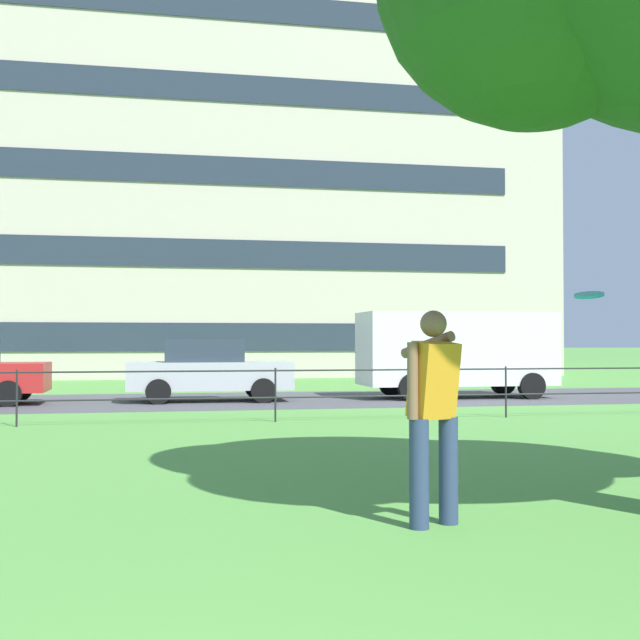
{
  "coord_description": "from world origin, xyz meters",
  "views": [
    {
      "loc": [
        -0.03,
        -1.84,
        1.52
      ],
      "look_at": [
        2.22,
        9.28,
        1.79
      ],
      "focal_mm": 47.68,
      "sensor_mm": 36.0,
      "label": 1
    }
  ],
  "objects": [
    {
      "name": "person_thrower",
      "position": [
        2.25,
        4.8,
        0.95
      ],
      "size": [
        0.48,
        0.87,
        1.76
      ],
      "color": "navy",
      "rests_on": "ground"
    },
    {
      "name": "park_fence",
      "position": [
        0.0,
        13.77,
        0.67
      ],
      "size": [
        32.01,
        0.04,
        1.0
      ],
      "color": "#232328",
      "rests_on": "ground"
    },
    {
      "name": "frisbee",
      "position": [
        3.93,
        5.29,
        1.93
      ],
      "size": [
        0.38,
        0.38,
        0.09
      ],
      "color": "#2DB2C6"
    },
    {
      "name": "apartment_building_background",
      "position": [
        0.66,
        37.38,
        9.99
      ],
      "size": [
        33.36,
        12.4,
        19.96
      ],
      "color": "beige",
      "rests_on": "ground"
    },
    {
      "name": "street_strip",
      "position": [
        0.0,
        19.54,
        0.0
      ],
      "size": [
        80.0,
        6.2,
        0.01
      ],
      "primitive_type": "cube",
      "color": "#4C4C51",
      "rests_on": "ground"
    },
    {
      "name": "panel_van_right",
      "position": [
        7.93,
        19.37,
        1.27
      ],
      "size": [
        5.03,
        2.17,
        2.24
      ],
      "color": "white",
      "rests_on": "ground"
    },
    {
      "name": "car_silver_far_left",
      "position": [
        1.42,
        19.31,
        0.78
      ],
      "size": [
        4.04,
        1.88,
        1.54
      ],
      "color": "#B7BABF",
      "rests_on": "ground"
    }
  ]
}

